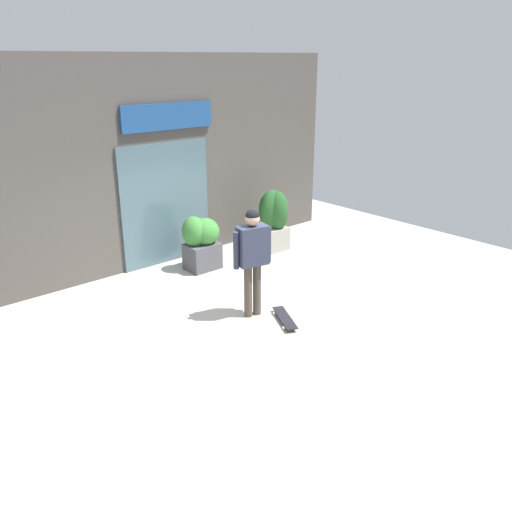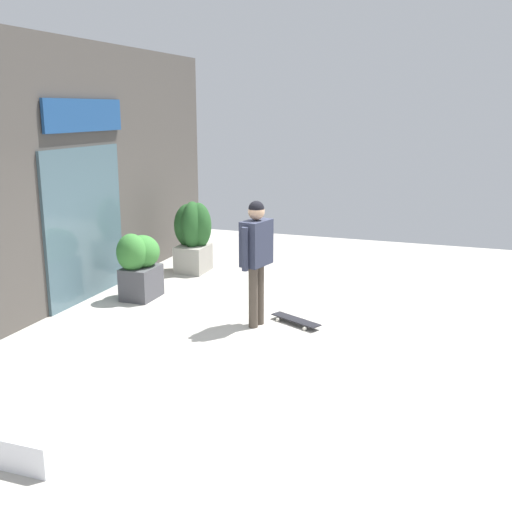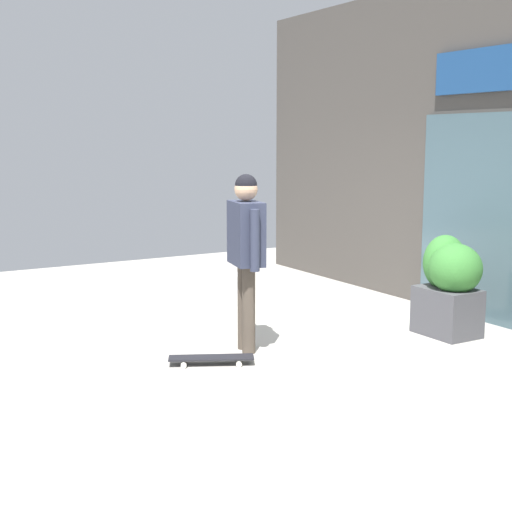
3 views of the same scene
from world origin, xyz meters
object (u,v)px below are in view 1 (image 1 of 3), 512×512
skateboard (285,318)px  planter_box_left (202,238)px  planter_box_right (273,216)px  skateboarder (252,251)px

skateboard → planter_box_left: (0.38, 2.69, 0.55)m
skateboard → planter_box_left: 2.77m
planter_box_left → skateboard: bearing=-98.1°
skateboard → planter_box_left: bearing=-161.3°
planter_box_left → planter_box_right: size_ratio=0.81×
skateboard → planter_box_right: bearing=166.9°
skateboarder → planter_box_right: size_ratio=1.34×
skateboarder → planter_box_right: 3.21m
planter_box_left → skateboarder: bearing=-105.6°
skateboarder → planter_box_right: bearing=143.8°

